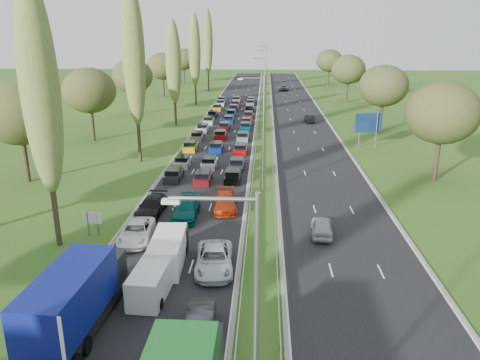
# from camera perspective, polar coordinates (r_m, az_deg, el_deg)

# --- Properties ---
(ground) EXTENTS (260.00, 260.00, 0.00)m
(ground) POSITION_cam_1_polar(r_m,az_deg,el_deg) (85.54, 2.99, 6.71)
(ground) COLOR #255019
(ground) RESTS_ON ground
(near_carriageway) EXTENTS (10.50, 215.00, 0.04)m
(near_carriageway) POSITION_cam_1_polar(r_m,az_deg,el_deg) (88.26, -1.42, 7.06)
(near_carriageway) COLOR black
(near_carriageway) RESTS_ON ground
(far_carriageway) EXTENTS (10.50, 215.00, 0.04)m
(far_carriageway) POSITION_cam_1_polar(r_m,az_deg,el_deg) (88.24, 7.42, 6.92)
(far_carriageway) COLOR black
(far_carriageway) RESTS_ON ground
(central_reservation) EXTENTS (2.36, 215.00, 0.32)m
(central_reservation) POSITION_cam_1_polar(r_m,az_deg,el_deg) (87.89, 3.00, 7.37)
(central_reservation) COLOR gray
(central_reservation) RESTS_ON ground
(lamp_columns) EXTENTS (0.18, 140.18, 12.00)m
(lamp_columns) POSITION_cam_1_polar(r_m,az_deg,el_deg) (82.62, 3.05, 10.53)
(lamp_columns) COLOR gray
(lamp_columns) RESTS_ON ground
(poplar_row) EXTENTS (2.80, 127.80, 22.44)m
(poplar_row) POSITION_cam_1_polar(r_m,az_deg,el_deg) (74.05, -9.79, 14.45)
(poplar_row) COLOR #2D2116
(poplar_row) RESTS_ON ground
(woodland_left) EXTENTS (8.00, 166.00, 11.10)m
(woodland_left) POSITION_cam_1_polar(r_m,az_deg,el_deg) (72.26, -18.84, 9.96)
(woodland_left) COLOR #2D2116
(woodland_left) RESTS_ON ground
(woodland_right) EXTENTS (8.00, 153.00, 11.10)m
(woodland_right) POSITION_cam_1_polar(r_m,az_deg,el_deg) (73.75, 18.61, 10.12)
(woodland_right) COLOR #2D2116
(woodland_right) RESTS_ON ground
(traffic_queue_fill) EXTENTS (9.03, 67.14, 0.80)m
(traffic_queue_fill) POSITION_cam_1_polar(r_m,az_deg,el_deg) (83.31, -1.69, 6.73)
(traffic_queue_fill) COLOR black
(traffic_queue_fill) RESTS_ON ground
(near_car_2) EXTENTS (2.90, 5.56, 1.50)m
(near_car_2) POSITION_cam_1_polar(r_m,az_deg,el_deg) (38.86, -12.53, -6.17)
(near_car_2) COLOR white
(near_car_2) RESTS_ON near_carriageway
(near_car_3) EXTENTS (2.36, 5.32, 1.52)m
(near_car_3) POSITION_cam_1_polar(r_m,az_deg,el_deg) (44.06, -10.72, -3.14)
(near_car_3) COLOR black
(near_car_3) RESTS_ON near_carriageway
(near_car_7) EXTENTS (2.17, 5.33, 1.55)m
(near_car_7) POSITION_cam_1_polar(r_m,az_deg,el_deg) (42.87, -6.58, -3.52)
(near_car_7) COLOR #04464A
(near_car_7) RESTS_ON near_carriageway
(near_car_9) EXTENTS (1.70, 4.40, 1.43)m
(near_car_9) POSITION_cam_1_polar(r_m,az_deg,el_deg) (27.24, -4.88, -16.96)
(near_car_9) COLOR black
(near_car_9) RESTS_ON near_carriageway
(near_car_10) EXTENTS (3.05, 5.83, 1.57)m
(near_car_10) POSITION_cam_1_polar(r_m,az_deg,el_deg) (33.58, -3.16, -9.64)
(near_car_10) COLOR silver
(near_car_10) RESTS_ON near_carriageway
(near_car_11) EXTENTS (2.54, 5.44, 1.54)m
(near_car_11) POSITION_cam_1_polar(r_m,az_deg,el_deg) (44.37, -1.79, -2.66)
(near_car_11) COLOR #A4270A
(near_car_11) RESTS_ON near_carriageway
(far_car_0) EXTENTS (2.07, 4.43, 1.47)m
(far_car_0) POSITION_cam_1_polar(r_m,az_deg,el_deg) (39.55, 9.94, -5.60)
(far_car_0) COLOR #ACAFB5
(far_car_0) RESTS_ON far_carriageway
(far_car_1) EXTENTS (1.69, 4.32, 1.40)m
(far_car_1) POSITION_cam_1_polar(r_m,az_deg,el_deg) (88.82, 8.48, 7.42)
(far_car_1) COLOR black
(far_car_1) RESTS_ON far_carriageway
(far_car_2) EXTENTS (3.04, 5.87, 1.58)m
(far_car_2) POSITION_cam_1_polar(r_m,az_deg,el_deg) (138.20, 5.28, 11.17)
(far_car_2) COLOR slate
(far_car_2) RESTS_ON far_carriageway
(blue_lorry) EXTENTS (2.67, 9.61, 4.06)m
(blue_lorry) POSITION_cam_1_polar(r_m,az_deg,el_deg) (28.22, -19.30, -13.39)
(blue_lorry) COLOR black
(blue_lorry) RESTS_ON near_carriageway
(white_van_front) EXTENTS (2.17, 5.54, 2.23)m
(white_van_front) POSITION_cam_1_polar(r_m,az_deg,el_deg) (34.52, -8.69, -8.40)
(white_van_front) COLOR white
(white_van_front) RESTS_ON near_carriageway
(white_van_rear) EXTENTS (1.98, 5.06, 2.03)m
(white_van_rear) POSITION_cam_1_polar(r_m,az_deg,el_deg) (31.22, -10.54, -11.68)
(white_van_rear) COLOR silver
(white_van_rear) RESTS_ON near_carriageway
(info_sign) EXTENTS (1.50, 0.17, 2.10)m
(info_sign) POSITION_cam_1_polar(r_m,az_deg,el_deg) (40.41, -17.54, -4.72)
(info_sign) COLOR gray
(info_sign) RESTS_ON ground
(direction_sign) EXTENTS (3.93, 0.96, 5.20)m
(direction_sign) POSITION_cam_1_polar(r_m,az_deg,el_deg) (69.67, 15.39, 6.58)
(direction_sign) COLOR gray
(direction_sign) RESTS_ON ground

